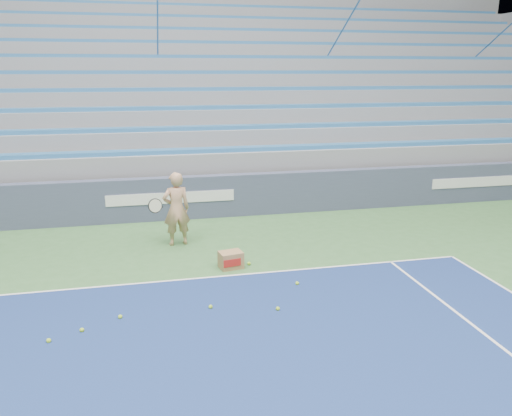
# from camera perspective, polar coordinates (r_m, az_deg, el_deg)

# --- Properties ---
(sponsor_barrier) EXTENTS (30.00, 0.32, 1.10)m
(sponsor_barrier) POSITION_cam_1_polar(r_m,az_deg,el_deg) (12.92, -9.68, 1.10)
(sponsor_barrier) COLOR #3E455E
(sponsor_barrier) RESTS_ON ground
(bleachers) EXTENTS (31.00, 9.15, 7.30)m
(bleachers) POSITION_cam_1_polar(r_m,az_deg,el_deg) (18.30, -10.90, 10.94)
(bleachers) COLOR gray
(bleachers) RESTS_ON ground
(tennis_player) EXTENTS (0.93, 0.86, 1.62)m
(tennis_player) POSITION_cam_1_polar(r_m,az_deg,el_deg) (10.91, -9.11, -0.11)
(tennis_player) COLOR tan
(tennis_player) RESTS_ON ground
(ball_box) EXTENTS (0.49, 0.41, 0.33)m
(ball_box) POSITION_cam_1_polar(r_m,az_deg,el_deg) (9.71, -2.89, -5.94)
(ball_box) COLOR #937047
(ball_box) RESTS_ON ground
(tennis_ball_0) EXTENTS (0.07, 0.07, 0.07)m
(tennis_ball_0) POSITION_cam_1_polar(r_m,az_deg,el_deg) (9.88, -0.81, -6.35)
(tennis_ball_0) COLOR #ABDD2D
(tennis_ball_0) RESTS_ON ground
(tennis_ball_1) EXTENTS (0.07, 0.07, 0.07)m
(tennis_ball_1) POSITION_cam_1_polar(r_m,az_deg,el_deg) (8.20, -5.22, -11.19)
(tennis_ball_1) COLOR #ABDD2D
(tennis_ball_1) RESTS_ON ground
(tennis_ball_2) EXTENTS (0.07, 0.07, 0.07)m
(tennis_ball_2) POSITION_cam_1_polar(r_m,az_deg,el_deg) (8.11, 2.51, -11.43)
(tennis_ball_2) COLOR #ABDD2D
(tennis_ball_2) RESTS_ON ground
(tennis_ball_3) EXTENTS (0.07, 0.07, 0.07)m
(tennis_ball_3) POSITION_cam_1_polar(r_m,az_deg,el_deg) (7.81, -22.61, -13.83)
(tennis_ball_3) COLOR #ABDD2D
(tennis_ball_3) RESTS_ON ground
(tennis_ball_4) EXTENTS (0.07, 0.07, 0.07)m
(tennis_ball_4) POSITION_cam_1_polar(r_m,az_deg,el_deg) (9.03, 4.73, -8.58)
(tennis_ball_4) COLOR #ABDD2D
(tennis_ball_4) RESTS_ON ground
(tennis_ball_5) EXTENTS (0.07, 0.07, 0.07)m
(tennis_ball_5) POSITION_cam_1_polar(r_m,az_deg,el_deg) (7.93, -19.27, -13.03)
(tennis_ball_5) COLOR #ABDD2D
(tennis_ball_5) RESTS_ON ground
(tennis_ball_6) EXTENTS (0.07, 0.07, 0.07)m
(tennis_ball_6) POSITION_cam_1_polar(r_m,az_deg,el_deg) (8.14, -15.26, -11.91)
(tennis_ball_6) COLOR #ABDD2D
(tennis_ball_6) RESTS_ON ground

